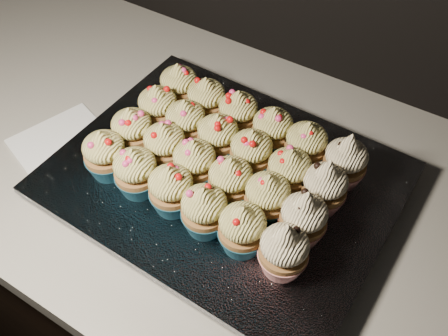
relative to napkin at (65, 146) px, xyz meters
name	(u,v)px	position (x,y,z in m)	size (l,w,h in m)	color
cabinet	(270,329)	(0.37, 0.10, -0.47)	(2.40, 0.60, 0.86)	black
worktop	(291,209)	(0.37, 0.10, -0.02)	(2.44, 0.64, 0.04)	beige
napkin	(65,146)	(0.00, 0.00, 0.00)	(0.15, 0.15, 0.00)	white
baking_tray	(224,185)	(0.27, 0.06, 0.01)	(0.45, 0.34, 0.02)	black
foil_lining	(224,178)	(0.27, 0.06, 0.03)	(0.48, 0.38, 0.01)	silver
cupcake_0	(105,154)	(0.12, -0.02, 0.07)	(0.06, 0.06, 0.08)	#16516A
cupcake_1	(136,172)	(0.18, -0.02, 0.07)	(0.06, 0.06, 0.08)	#16516A
cupcake_2	(171,189)	(0.24, -0.02, 0.07)	(0.06, 0.06, 0.08)	#16516A
cupcake_3	(204,210)	(0.30, -0.03, 0.07)	(0.06, 0.06, 0.08)	#16516A
cupcake_4	(242,229)	(0.35, -0.03, 0.07)	(0.06, 0.06, 0.08)	#16516A
cupcake_5	(284,250)	(0.41, -0.03, 0.07)	(0.06, 0.06, 0.10)	red
cupcake_6	(133,131)	(0.13, 0.04, 0.07)	(0.06, 0.06, 0.08)	#16516A
cupcake_7	(165,146)	(0.18, 0.04, 0.07)	(0.06, 0.06, 0.08)	#16516A
cupcake_8	(195,163)	(0.24, 0.03, 0.07)	(0.06, 0.06, 0.08)	#16516A
cupcake_9	(231,181)	(0.30, 0.03, 0.07)	(0.06, 0.06, 0.08)	#16516A
cupcake_10	(267,197)	(0.35, 0.03, 0.07)	(0.06, 0.06, 0.08)	#16516A
cupcake_11	(303,218)	(0.41, 0.03, 0.07)	(0.06, 0.06, 0.10)	red
cupcake_12	(158,108)	(0.13, 0.10, 0.07)	(0.06, 0.06, 0.08)	#16516A
cupcake_13	(186,123)	(0.18, 0.09, 0.07)	(0.06, 0.06, 0.08)	#16516A
cupcake_14	(218,137)	(0.24, 0.09, 0.07)	(0.06, 0.06, 0.08)	#16516A
cupcake_15	(251,153)	(0.30, 0.09, 0.07)	(0.06, 0.06, 0.08)	#16516A
cupcake_16	(289,172)	(0.36, 0.09, 0.07)	(0.06, 0.06, 0.08)	#16516A
cupcake_17	(324,187)	(0.41, 0.09, 0.07)	(0.06, 0.06, 0.10)	red
cupcake_18	(179,87)	(0.13, 0.16, 0.07)	(0.06, 0.06, 0.08)	#16516A
cupcake_19	(206,101)	(0.18, 0.15, 0.07)	(0.06, 0.06, 0.08)	#16516A
cupcake_20	(238,114)	(0.24, 0.15, 0.07)	(0.06, 0.06, 0.08)	#16516A
cupcake_21	(272,130)	(0.30, 0.15, 0.07)	(0.06, 0.06, 0.08)	#16516A
cupcake_22	(306,145)	(0.36, 0.15, 0.07)	(0.06, 0.06, 0.08)	#16516A
cupcake_23	(345,161)	(0.42, 0.15, 0.07)	(0.06, 0.06, 0.10)	red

